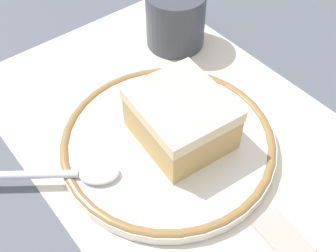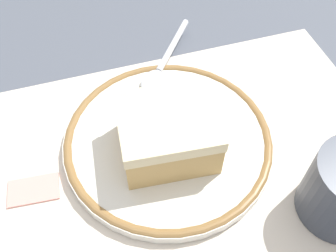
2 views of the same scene
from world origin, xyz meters
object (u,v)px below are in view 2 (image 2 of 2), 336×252
at_px(cake_slice, 167,133).
at_px(sugar_packet, 33,189).
at_px(spoon, 161,66).
at_px(plate, 168,140).

relative_size(cake_slice, sugar_packet, 2.01).
bearing_deg(spoon, sugar_packet, -145.21).
bearing_deg(plate, spoon, 77.49).
xyz_separation_m(cake_slice, sugar_packet, (-0.14, -0.00, -0.04)).
height_order(cake_slice, spoon, cake_slice).
xyz_separation_m(cake_slice, spoon, (0.03, 0.11, -0.02)).
relative_size(plate, cake_slice, 2.20).
bearing_deg(sugar_packet, spoon, 34.79).
distance_m(spoon, sugar_packet, 0.20).
height_order(cake_slice, sugar_packet, cake_slice).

